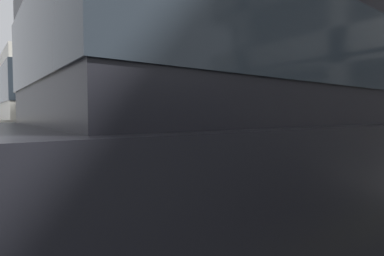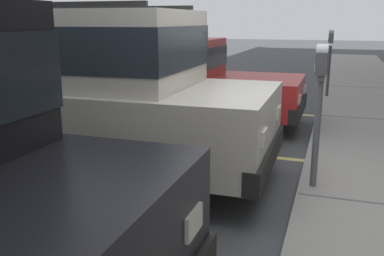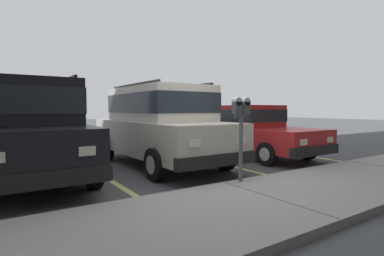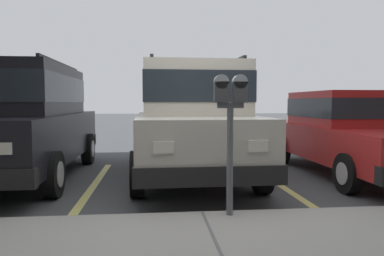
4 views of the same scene
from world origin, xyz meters
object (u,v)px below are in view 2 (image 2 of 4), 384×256
(silver_suv, at_px, (74,87))
(red_sedan, at_px, (174,78))
(parking_meter_near, at_px, (320,83))
(parking_meter_far, at_px, (330,53))

(silver_suv, relative_size, red_sedan, 1.07)
(red_sedan, xyz_separation_m, parking_meter_near, (2.82, 2.69, 0.42))
(parking_meter_near, height_order, parking_meter_far, parking_meter_far)
(parking_meter_near, bearing_deg, parking_meter_far, -179.81)
(silver_suv, relative_size, parking_meter_near, 3.18)
(red_sedan, bearing_deg, parking_meter_near, 43.40)
(silver_suv, bearing_deg, parking_meter_far, 154.58)
(red_sedan, bearing_deg, silver_suv, -2.92)
(red_sedan, relative_size, parking_meter_far, 2.94)
(parking_meter_near, relative_size, parking_meter_far, 0.99)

